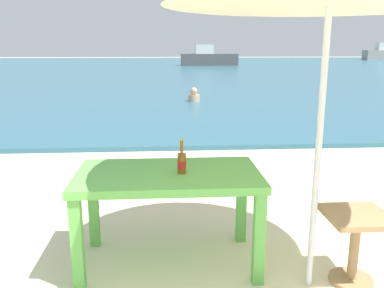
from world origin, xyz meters
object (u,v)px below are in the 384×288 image
(side_table_wood, at_px, (355,238))
(boat_cargo_ship, at_px, (209,58))
(beer_bottle_amber, at_px, (182,161))
(swimmer_person, at_px, (194,96))
(picnic_table_green, at_px, (168,186))

(side_table_wood, bearing_deg, boat_cargo_ship, 85.82)
(beer_bottle_amber, height_order, swimmer_person, beer_bottle_amber)
(side_table_wood, bearing_deg, swimmer_person, 92.93)
(picnic_table_green, height_order, swimmer_person, picnic_table_green)
(beer_bottle_amber, height_order, boat_cargo_ship, boat_cargo_ship)
(boat_cargo_ship, bearing_deg, picnic_table_green, -96.68)
(boat_cargo_ship, bearing_deg, side_table_wood, -94.18)
(side_table_wood, distance_m, swimmer_person, 9.47)
(swimmer_person, distance_m, boat_cargo_ship, 22.05)
(picnic_table_green, distance_m, boat_cargo_ship, 31.16)
(picnic_table_green, bearing_deg, beer_bottle_amber, -20.59)
(side_table_wood, xyz_separation_m, swimmer_person, (-0.48, 9.45, -0.11))
(beer_bottle_amber, distance_m, swimmer_person, 9.17)
(picnic_table_green, bearing_deg, swimmer_person, 84.64)
(swimmer_person, bearing_deg, beer_bottle_amber, -94.70)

